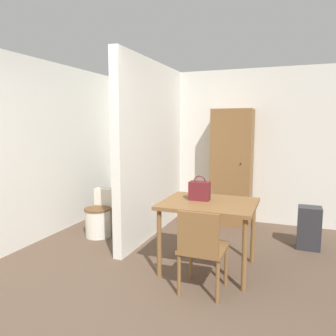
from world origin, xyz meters
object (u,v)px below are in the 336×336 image
(dining_table, at_px, (209,210))
(space_heater, at_px, (309,228))
(toilet, at_px, (100,216))
(wooden_cabinet, at_px, (232,167))
(wooden_chair, at_px, (202,247))
(handbag, at_px, (200,191))

(dining_table, relative_size, space_heater, 1.81)
(toilet, height_order, wooden_cabinet, wooden_cabinet)
(dining_table, height_order, wooden_chair, wooden_chair)
(space_heater, bearing_deg, handbag, -139.86)
(toilet, height_order, space_heater, toilet)
(wooden_cabinet, xyz_separation_m, space_heater, (1.15, -0.73, -0.65))
(wooden_cabinet, bearing_deg, toilet, -143.34)
(toilet, bearing_deg, space_heater, 10.49)
(wooden_chair, height_order, handbag, handbag)
(wooden_chair, bearing_deg, space_heater, 58.70)
(wooden_chair, distance_m, space_heater, 1.92)
(handbag, height_order, wooden_cabinet, wooden_cabinet)
(toilet, distance_m, space_heater, 2.88)
(toilet, relative_size, wooden_cabinet, 0.36)
(wooden_chair, xyz_separation_m, handbag, (-0.19, 0.60, 0.42))
(wooden_chair, height_order, space_heater, wooden_chair)
(dining_table, distance_m, wooden_chair, 0.60)
(dining_table, relative_size, toilet, 1.52)
(dining_table, distance_m, space_heater, 1.57)
(space_heater, bearing_deg, dining_table, -135.46)
(wooden_chair, relative_size, toilet, 1.26)
(wooden_chair, xyz_separation_m, wooden_cabinet, (-0.14, 2.34, 0.46))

